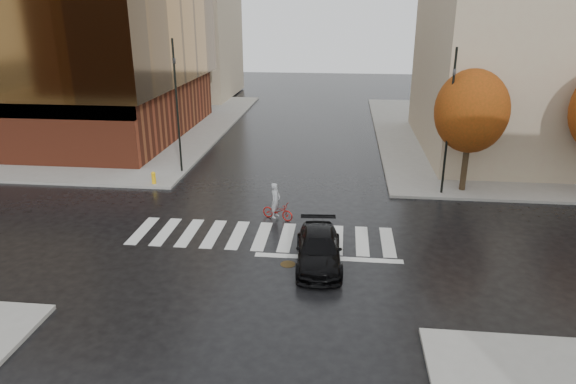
# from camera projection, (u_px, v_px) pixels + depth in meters

# --- Properties ---
(ground) EXTENTS (120.00, 120.00, 0.00)m
(ground) POSITION_uv_depth(u_px,v_px,m) (260.00, 241.00, 22.28)
(ground) COLOR black
(ground) RESTS_ON ground
(sidewalk_nw) EXTENTS (30.00, 30.00, 0.15)m
(sidewalk_nw) POSITION_uv_depth(u_px,v_px,m) (58.00, 124.00, 44.04)
(sidewalk_nw) COLOR gray
(sidewalk_nw) RESTS_ON ground
(sidewalk_ne) EXTENTS (30.00, 30.00, 0.15)m
(sidewalk_ne) POSITION_uv_depth(u_px,v_px,m) (571.00, 137.00, 39.72)
(sidewalk_ne) COLOR gray
(sidewalk_ne) RESTS_ON ground
(crosswalk) EXTENTS (12.00, 3.00, 0.01)m
(crosswalk) POSITION_uv_depth(u_px,v_px,m) (262.00, 236.00, 22.75)
(crosswalk) COLOR silver
(crosswalk) RESTS_ON ground
(office_glass) EXTENTS (27.00, 19.00, 16.00)m
(office_glass) POSITION_uv_depth(u_px,v_px,m) (8.00, 25.00, 38.53)
(office_glass) COLOR maroon
(office_glass) RESTS_ON sidewalk_nw
(building_ne_tan) EXTENTS (16.00, 16.00, 18.00)m
(building_ne_tan) POSITION_uv_depth(u_px,v_px,m) (558.00, 14.00, 33.30)
(building_ne_tan) COLOR tan
(building_ne_tan) RESTS_ON sidewalk_ne
(building_nw_far) EXTENTS (14.00, 12.00, 20.00)m
(building_nw_far) POSITION_uv_depth(u_px,v_px,m) (166.00, 1.00, 55.04)
(building_nw_far) COLOR tan
(building_nw_far) RESTS_ON sidewalk_nw
(tree_ne_a) EXTENTS (3.80, 3.80, 6.50)m
(tree_ne_a) POSITION_uv_depth(u_px,v_px,m) (471.00, 111.00, 26.65)
(tree_ne_a) COLOR black
(tree_ne_a) RESTS_ON sidewalk_ne
(sedan) EXTENTS (2.06, 4.46, 1.26)m
(sedan) POSITION_uv_depth(u_px,v_px,m) (319.00, 249.00, 20.11)
(sedan) COLOR black
(sedan) RESTS_ON ground
(cyclist) EXTENTS (1.69, 1.09, 1.81)m
(cyclist) POSITION_uv_depth(u_px,v_px,m) (277.00, 207.00, 24.36)
(cyclist) COLOR #A0130E
(cyclist) RESTS_ON ground
(traffic_light_nw) EXTENTS (0.24, 0.23, 7.78)m
(traffic_light_nw) POSITION_uv_depth(u_px,v_px,m) (176.00, 97.00, 29.76)
(traffic_light_nw) COLOR black
(traffic_light_nw) RESTS_ON sidewalk_nw
(traffic_light_ne) EXTENTS (0.20, 0.22, 7.58)m
(traffic_light_ne) POSITION_uv_depth(u_px,v_px,m) (450.00, 112.00, 26.17)
(traffic_light_ne) COLOR black
(traffic_light_ne) RESTS_ON sidewalk_ne
(fire_hydrant) EXTENTS (0.25, 0.25, 0.71)m
(fire_hydrant) POSITION_uv_depth(u_px,v_px,m) (154.00, 177.00, 28.90)
(fire_hydrant) COLOR #F6B30E
(fire_hydrant) RESTS_ON sidewalk_nw
(manhole) EXTENTS (0.76, 0.76, 0.01)m
(manhole) POSITION_uv_depth(u_px,v_px,m) (288.00, 264.00, 20.26)
(manhole) COLOR #463519
(manhole) RESTS_ON ground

